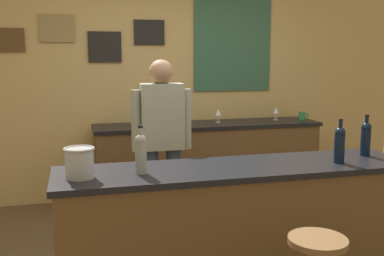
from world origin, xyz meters
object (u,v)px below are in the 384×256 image
at_px(wine_bottle_b, 340,143).
at_px(bartender, 162,140).
at_px(wine_glass_b, 218,113).
at_px(coffee_mug, 302,116).
at_px(wine_bottle_a, 141,152).
at_px(ice_bucket, 79,162).
at_px(wine_glass_a, 170,116).
at_px(wine_glass_c, 276,111).
at_px(wine_bottle_c, 366,137).

bearing_deg(wine_bottle_b, bartender, 134.02).
height_order(wine_glass_b, coffee_mug, wine_glass_b).
bearing_deg(wine_bottle_a, ice_bucket, -178.49).
distance_m(bartender, wine_bottle_a, 1.07).
relative_size(wine_bottle_a, coffee_mug, 2.45).
height_order(wine_glass_a, coffee_mug, wine_glass_a).
xyz_separation_m(bartender, wine_glass_b, (0.87, 1.12, 0.07)).
relative_size(wine_bottle_a, ice_bucket, 1.63).
height_order(wine_bottle_a, coffee_mug, wine_bottle_a).
relative_size(wine_bottle_a, wine_glass_c, 1.97).
bearing_deg(wine_bottle_b, ice_bucket, 178.49).
distance_m(bartender, wine_bottle_c, 1.64).
xyz_separation_m(bartender, coffee_mug, (1.90, 1.06, 0.01)).
bearing_deg(wine_glass_b, ice_bucket, -126.16).
bearing_deg(wine_glass_b, wine_bottle_b, -85.65).
xyz_separation_m(wine_bottle_b, wine_glass_b, (-0.17, 2.19, -0.05)).
bearing_deg(wine_glass_a, ice_bucket, -115.83).
distance_m(bartender, ice_bucket, 1.24).
relative_size(ice_bucket, wine_glass_a, 1.21).
relative_size(wine_bottle_c, ice_bucket, 1.63).
bearing_deg(wine_bottle_a, wine_bottle_b, -2.33).
xyz_separation_m(bartender, wine_bottle_c, (1.35, -0.91, 0.12)).
relative_size(wine_glass_a, wine_glass_b, 1.00).
bearing_deg(coffee_mug, wine_glass_b, 176.93).
xyz_separation_m(wine_bottle_b, wine_bottle_c, (0.32, 0.16, 0.00)).
xyz_separation_m(wine_bottle_c, wine_glass_c, (0.24, 2.04, -0.05)).
relative_size(ice_bucket, wine_glass_c, 1.21).
distance_m(wine_bottle_c, ice_bucket, 2.05).
bearing_deg(wine_glass_b, bartender, -127.79).
height_order(wine_glass_a, wine_glass_c, same).
height_order(wine_bottle_a, wine_bottle_b, same).
xyz_separation_m(wine_glass_a, coffee_mug, (1.62, 0.06, -0.06)).
distance_m(wine_bottle_b, ice_bucket, 1.73).
bearing_deg(wine_bottle_c, bartender, 145.91).
bearing_deg(bartender, ice_bucket, -124.30).
distance_m(wine_bottle_b, wine_bottle_c, 0.35).
bearing_deg(wine_bottle_b, wine_bottle_c, 26.20).
bearing_deg(wine_bottle_c, wine_glass_c, 83.39).
distance_m(wine_bottle_c, wine_glass_c, 2.06).
bearing_deg(wine_bottle_b, wine_glass_b, 94.35).
xyz_separation_m(wine_bottle_c, wine_glass_a, (-1.07, 1.92, -0.05)).
xyz_separation_m(wine_bottle_c, ice_bucket, (-2.05, -0.11, -0.04)).
distance_m(wine_glass_b, wine_glass_c, 0.72).
height_order(wine_bottle_b, wine_glass_c, wine_bottle_b).
height_order(ice_bucket, wine_glass_a, ice_bucket).
distance_m(wine_bottle_b, wine_glass_c, 2.27).
bearing_deg(wine_glass_b, wine_glass_c, 0.77).
bearing_deg(wine_glass_c, bartender, -144.60).
bearing_deg(coffee_mug, wine_bottle_b, -112.10).
bearing_deg(wine_bottle_a, coffee_mug, 43.02).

